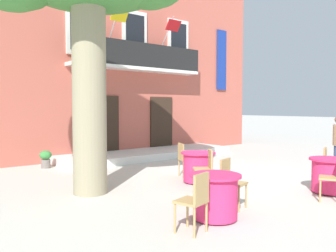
{
  "coord_description": "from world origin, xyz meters",
  "views": [
    {
      "loc": [
        -7.0,
        -6.4,
        1.87
      ],
      "look_at": [
        -0.51,
        1.85,
        1.3
      ],
      "focal_mm": 36.64,
      "sensor_mm": 36.0,
      "label": 1
    }
  ],
  "objects": [
    {
      "name": "cafe_chair_near_tree_0",
      "position": [
        -1.55,
        -0.87,
        0.53
      ],
      "size": [
        0.56,
        0.56,
        0.91
      ],
      "color": "tan",
      "rests_on": "ground"
    },
    {
      "name": "cafe_table_near_tree",
      "position": [
        -1.18,
        -0.22,
        0.39
      ],
      "size": [
        0.86,
        0.86,
        0.76
      ],
      "color": "#E52D66",
      "rests_on": "ground"
    },
    {
      "name": "entrance_step_platform",
      "position": [
        0.3,
        4.06,
        0.12
      ],
      "size": [
        6.85,
        1.88,
        0.25
      ],
      "primitive_type": "cube",
      "color": "silver",
      "rests_on": "ground"
    },
    {
      "name": "cafe_chair_middle_1",
      "position": [
        -3.6,
        -2.73,
        0.53
      ],
      "size": [
        0.49,
        0.49,
        0.91
      ],
      "color": "tan",
      "rests_on": "ground"
    },
    {
      "name": "ground_plane",
      "position": [
        0.0,
        0.0,
        0.0
      ],
      "size": [
        120.0,
        120.0,
        0.0
      ],
      "primitive_type": "plane",
      "color": "beige"
    },
    {
      "name": "cafe_table_front",
      "position": [
        0.35,
        -2.77,
        0.39
      ],
      "size": [
        0.86,
        0.86,
        0.76
      ],
      "color": "#E52D66",
      "rests_on": "ground"
    },
    {
      "name": "ground_planter_left",
      "position": [
        -3.48,
        4.18,
        0.31
      ],
      "size": [
        0.37,
        0.37,
        0.54
      ],
      "color": "slate",
      "rests_on": "ground"
    },
    {
      "name": "cafe_table_middle",
      "position": [
        -2.9,
        -2.46,
        0.39
      ],
      "size": [
        0.86,
        0.86,
        0.76
      ],
      "color": "#E52D66",
      "rests_on": "ground"
    },
    {
      "name": "cafe_chair_middle_0",
      "position": [
        -2.2,
        -2.17,
        0.53
      ],
      "size": [
        0.5,
        0.5,
        0.91
      ],
      "color": "tan",
      "rests_on": "ground"
    },
    {
      "name": "building_facade",
      "position": [
        0.3,
        6.99,
        3.75
      ],
      "size": [
        13.0,
        5.09,
        7.5
      ],
      "color": "#BC5B4C",
      "rests_on": "ground"
    },
    {
      "name": "cafe_chair_front_0",
      "position": [
        1.03,
        -2.43,
        0.53
      ],
      "size": [
        0.52,
        0.52,
        0.91
      ],
      "color": "tan",
      "rests_on": "ground"
    },
    {
      "name": "cafe_chair_front_1",
      "position": [
        -0.28,
        -3.17,
        0.53
      ],
      "size": [
        0.54,
        0.54,
        0.91
      ],
      "color": "tan",
      "rests_on": "ground"
    },
    {
      "name": "cafe_chair_near_tree_1",
      "position": [
        -0.99,
        0.51,
        0.53
      ],
      "size": [
        0.51,
        0.51,
        0.91
      ],
      "color": "tan",
      "rests_on": "ground"
    }
  ]
}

